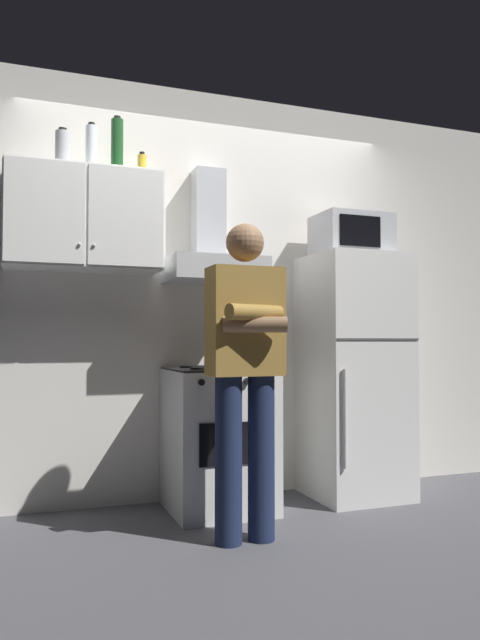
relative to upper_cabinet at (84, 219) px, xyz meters
The scene contains 13 objects.
ground_plane 1.98m from the upper_cabinet, 23.77° to the right, with size 7.00×7.00×0.00m, color #4C4C51.
back_wall_tiled 0.97m from the upper_cabinet, 14.86° to the left, with size 4.80×0.10×2.70m, color silver.
upper_cabinet is the anchor object (origin of this frame).
stove_oven 1.55m from the upper_cabinet, ahead, with size 0.60×0.62×0.87m.
range_hood 0.81m from the upper_cabinet, ahead, with size 0.60×0.44×0.75m.
refrigerator 2.00m from the upper_cabinet, ahead, with size 0.60×0.62×1.60m.
microwave 1.75m from the upper_cabinet, ahead, with size 0.48×0.37×0.28m.
person_standing 1.35m from the upper_cabinet, 44.26° to the right, with size 0.38×0.33×1.64m.
cooking_pot 1.27m from the upper_cabinet, 14.73° to the right, with size 0.28×0.18×0.10m.
bottle_canister_steel 0.43m from the upper_cabinet, 169.44° to the right, with size 0.09×0.09×0.22m.
bottle_vodka_clear 0.44m from the upper_cabinet, ahead, with size 0.07×0.07×0.29m.
bottle_spice_jar 0.50m from the upper_cabinet, ahead, with size 0.06×0.06×0.15m.
bottle_wine_green 0.50m from the upper_cabinet, ahead, with size 0.07×0.07×0.34m.
Camera 1 is at (-1.18, -3.24, 1.03)m, focal length 33.49 mm.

